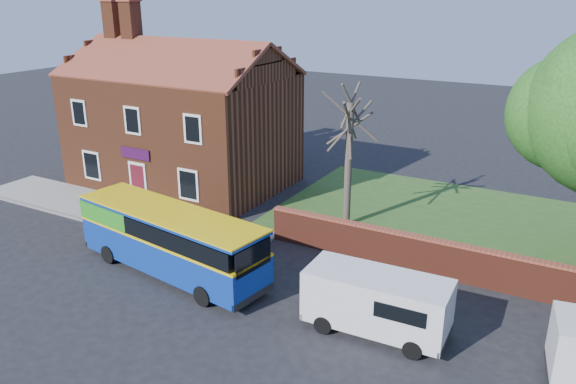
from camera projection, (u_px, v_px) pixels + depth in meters
The scene contains 9 objects.
ground at pixel (140, 293), 21.73m from camera, with size 120.00×120.00×0.00m, color black.
pavement at pixel (117, 211), 29.65m from camera, with size 18.00×3.50×0.12m, color gray.
kerb at pixel (91, 222), 28.20m from camera, with size 18.00×0.15×0.14m, color slate.
grass_strip at pixel (541, 239), 26.44m from camera, with size 26.00×12.00×0.04m, color #426B28.
shop_building at pixel (183, 127), 33.25m from camera, with size 12.30×8.13×10.50m.
boundary_wall at pixel (526, 277), 21.24m from camera, with size 22.00×0.38×1.60m.
bus at pixel (166, 237), 22.95m from camera, with size 9.20×3.54×2.74m.
van_near at pixel (377, 301), 18.89m from camera, with size 4.90×2.16×2.13m.
bare_tree at pixel (349, 159), 26.89m from camera, with size 2.52×3.00×6.72m.
Camera 1 is at (14.33, -13.90, 11.03)m, focal length 35.00 mm.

